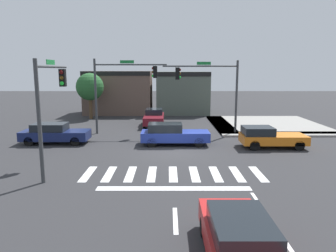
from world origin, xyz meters
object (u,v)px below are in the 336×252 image
traffic_signal_northeast (210,83)px  roadside_tree (90,87)px  traffic_signal_northwest (122,82)px  car_blue (173,134)px  car_orange (269,137)px  car_maroon (154,117)px  car_navy (54,133)px  traffic_signal_southwest (51,95)px  car_red (240,242)px

traffic_signal_northeast → roadside_tree: traffic_signal_northeast is taller
traffic_signal_northwest → car_blue: 6.61m
traffic_signal_northeast → car_orange: (3.42, -4.67, -3.40)m
car_blue → traffic_signal_northeast: bearing=51.8°
car_maroon → car_blue: bearing=11.7°
traffic_signal_northwest → car_navy: size_ratio=1.29×
traffic_signal_northwest → car_orange: traffic_signal_northwest is taller
traffic_signal_southwest → roadside_tree: (-2.48, 18.19, -0.54)m
car_red → car_navy: bearing=34.5°
traffic_signal_northwest → traffic_signal_southwest: size_ratio=1.07×
traffic_signal_southwest → car_navy: (-2.30, 6.49, -3.18)m
traffic_signal_northeast → car_red: (-1.48, -17.92, -3.39)m
car_blue → car_maroon: car_maroon is taller
traffic_signal_southwest → car_blue: traffic_signal_southwest is taller
traffic_signal_northwest → car_blue: bearing=-44.5°
traffic_signal_southwest → car_orange: (12.55, 5.27, -3.20)m
car_blue → roadside_tree: size_ratio=0.97×
traffic_signal_southwest → car_navy: traffic_signal_southwest is taller
traffic_signal_northeast → car_maroon: 7.00m
car_orange → car_red: bearing=-110.3°
car_red → roadside_tree: size_ratio=0.96×
car_red → car_maroon: size_ratio=1.05×
car_red → car_orange: (4.91, 13.25, -0.01)m
traffic_signal_northeast → car_navy: 12.40m
car_maroon → car_orange: size_ratio=1.04×
traffic_signal_southwest → car_red: 11.50m
traffic_signal_northwest → car_red: 19.18m
car_orange → traffic_signal_northeast: bearing=126.2°
car_blue → car_navy: 8.39m
traffic_signal_southwest → car_maroon: size_ratio=1.27×
car_maroon → car_orange: 11.85m
car_maroon → traffic_signal_southwest: bearing=-17.7°
car_navy → car_red: bearing=-55.5°
car_blue → car_red: (1.56, -14.06, -0.04)m
car_navy → traffic_signal_northwest: bearing=39.2°
traffic_signal_northwest → traffic_signal_southwest: (-2.05, -10.04, -0.28)m
car_orange → roadside_tree: (-15.03, 12.92, 2.66)m
car_red → car_navy: size_ratio=0.99×
car_maroon → traffic_signal_northeast: bearing=49.4°
traffic_signal_northwest → traffic_signal_northeast: 7.08m
traffic_signal_northwest → traffic_signal_southwest: 10.25m
car_navy → roadside_tree: size_ratio=0.97×
roadside_tree → car_maroon: bearing=-31.5°
car_maroon → roadside_tree: size_ratio=0.91×
car_navy → car_blue: bearing=-2.8°
traffic_signal_southwest → car_maroon: 14.96m
car_blue → car_red: size_ratio=1.02×
car_maroon → car_orange: bearing=43.0°
car_blue → car_red: car_blue is taller
traffic_signal_northwest → traffic_signal_northeast: traffic_signal_northwest is taller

